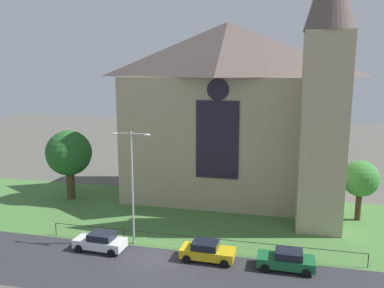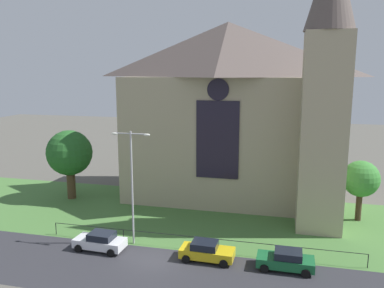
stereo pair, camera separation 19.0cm
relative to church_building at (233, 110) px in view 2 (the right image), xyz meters
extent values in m
plane|color=#56544C|center=(-3.76, -7.06, -10.27)|extent=(160.00, 160.00, 0.00)
cube|color=#2D2D33|center=(-3.76, -19.06, -10.27)|extent=(120.00, 8.00, 0.01)
cube|color=#477538|center=(-3.76, -9.06, -10.27)|extent=(120.00, 20.00, 0.01)
cube|color=tan|center=(-0.77, 0.63, -3.27)|extent=(22.00, 12.00, 14.00)
pyramid|color=#594C47|center=(-0.77, 0.63, 6.73)|extent=(22.00, 12.00, 6.00)
cube|color=black|center=(-0.77, -5.42, -2.57)|extent=(4.40, 0.16, 8.00)
cylinder|color=black|center=(-0.77, -5.42, 2.53)|extent=(2.20, 0.15, 2.20)
cube|color=tan|center=(9.23, -7.37, -1.27)|extent=(4.00, 4.00, 18.00)
cylinder|color=black|center=(-0.77, -14.56, -9.17)|extent=(26.31, 0.05, 0.05)
cylinder|color=black|center=(-13.93, -14.56, -9.72)|extent=(0.07, 0.07, 1.10)
cylinder|color=black|center=(-7.35, -14.56, -9.72)|extent=(0.07, 0.07, 1.10)
cylinder|color=black|center=(-0.77, -14.56, -9.72)|extent=(0.07, 0.07, 1.10)
cylinder|color=black|center=(5.81, -14.56, -9.72)|extent=(0.07, 0.07, 1.10)
cylinder|color=black|center=(12.38, -14.56, -9.72)|extent=(0.06, 0.07, 1.10)
cylinder|color=#423021|center=(13.29, -4.38, -8.81)|extent=(0.57, 0.57, 2.93)
sphere|color=#387F33|center=(13.29, -4.38, -6.00)|extent=(3.56, 3.56, 3.56)
cylinder|color=#4C3823|center=(-18.04, -4.85, -8.54)|extent=(0.97, 0.97, 3.47)
sphere|color=#235B23|center=(-18.04, -4.85, -4.86)|extent=(5.19, 5.19, 5.19)
cylinder|color=#B2B2B7|center=(-6.37, -14.66, -5.38)|extent=(0.16, 0.16, 9.78)
cylinder|color=#B2B2B7|center=(-7.07, -14.66, -0.70)|extent=(1.40, 0.10, 0.10)
cylinder|color=#B2B2B7|center=(-5.67, -14.66, -0.70)|extent=(1.40, 0.10, 0.10)
ellipsoid|color=white|center=(-7.77, -14.66, -0.75)|extent=(0.57, 0.26, 0.20)
ellipsoid|color=white|center=(-4.97, -14.66, -0.75)|extent=(0.57, 0.26, 0.20)
cube|color=silver|center=(-8.64, -16.45, -9.66)|extent=(4.27, 1.97, 0.70)
cube|color=black|center=(-8.44, -16.46, -9.04)|extent=(2.06, 1.68, 0.55)
cylinder|color=black|center=(-10.15, -17.29, -9.95)|extent=(0.65, 0.25, 0.64)
cylinder|color=black|center=(-10.07, -15.49, -9.95)|extent=(0.65, 0.25, 0.64)
cylinder|color=black|center=(-7.21, -17.41, -9.95)|extent=(0.65, 0.25, 0.64)
cylinder|color=black|center=(-7.14, -15.61, -9.95)|extent=(0.65, 0.25, 0.64)
cube|color=gold|center=(0.38, -16.14, -9.66)|extent=(4.24, 1.89, 0.70)
cube|color=black|center=(0.18, -16.14, -9.04)|extent=(2.03, 1.64, 0.55)
cylinder|color=black|center=(1.87, -15.27, -9.95)|extent=(0.64, 0.23, 0.64)
cylinder|color=black|center=(1.83, -17.07, -9.95)|extent=(0.64, 0.23, 0.64)
cylinder|color=black|center=(-1.07, -15.21, -9.95)|extent=(0.64, 0.23, 0.64)
cylinder|color=black|center=(-1.11, -17.01, -9.95)|extent=(0.64, 0.23, 0.64)
cube|color=#196033|center=(6.33, -16.21, -9.66)|extent=(4.22, 1.86, 0.70)
cube|color=black|center=(6.53, -16.21, -9.04)|extent=(2.02, 1.63, 0.55)
cylinder|color=black|center=(4.85, -17.09, -9.95)|extent=(0.64, 0.23, 0.64)
cylinder|color=black|center=(4.88, -15.29, -9.95)|extent=(0.64, 0.23, 0.64)
cylinder|color=black|center=(7.79, -17.13, -9.95)|extent=(0.64, 0.23, 0.64)
cylinder|color=black|center=(7.82, -15.33, -9.95)|extent=(0.64, 0.23, 0.64)
camera|label=1|loc=(5.78, -44.27, 4.31)|focal=36.69mm
camera|label=2|loc=(5.97, -44.23, 4.31)|focal=36.69mm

